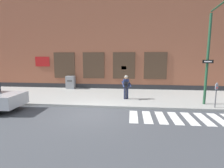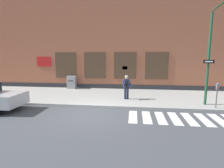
{
  "view_description": "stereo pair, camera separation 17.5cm",
  "coord_description": "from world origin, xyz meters",
  "px_view_note": "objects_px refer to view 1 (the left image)",
  "views": [
    {
      "loc": [
        2.06,
        -8.83,
        2.97
      ],
      "look_at": [
        0.93,
        1.38,
        1.42
      ],
      "focal_mm": 28.0,
      "sensor_mm": 36.0,
      "label": 1
    },
    {
      "loc": [
        2.23,
        -8.8,
        2.97
      ],
      "look_at": [
        0.93,
        1.38,
        1.42
      ],
      "focal_mm": 28.0,
      "sensor_mm": 36.0,
      "label": 2
    }
  ],
  "objects_px": {
    "busker": "(126,86)",
    "utility_box": "(71,82)",
    "parking_meter": "(216,91)",
    "traffic_light": "(216,39)"
  },
  "relations": [
    {
      "from": "traffic_light",
      "to": "parking_meter",
      "type": "height_order",
      "value": "traffic_light"
    },
    {
      "from": "utility_box",
      "to": "traffic_light",
      "type": "bearing_deg",
      "value": -28.66
    },
    {
      "from": "busker",
      "to": "parking_meter",
      "type": "xyz_separation_m",
      "value": [
        5.13,
        -1.51,
        0.02
      ]
    },
    {
      "from": "busker",
      "to": "utility_box",
      "type": "xyz_separation_m",
      "value": [
        -5.2,
        3.57,
        -0.35
      ]
    },
    {
      "from": "busker",
      "to": "parking_meter",
      "type": "bearing_deg",
      "value": -16.44
    },
    {
      "from": "utility_box",
      "to": "parking_meter",
      "type": "bearing_deg",
      "value": -26.2
    },
    {
      "from": "parking_meter",
      "to": "utility_box",
      "type": "bearing_deg",
      "value": 153.8
    },
    {
      "from": "busker",
      "to": "parking_meter",
      "type": "distance_m",
      "value": 5.35
    },
    {
      "from": "busker",
      "to": "utility_box",
      "type": "bearing_deg",
      "value": 145.53
    },
    {
      "from": "traffic_light",
      "to": "parking_meter",
      "type": "distance_m",
      "value": 2.91
    }
  ]
}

